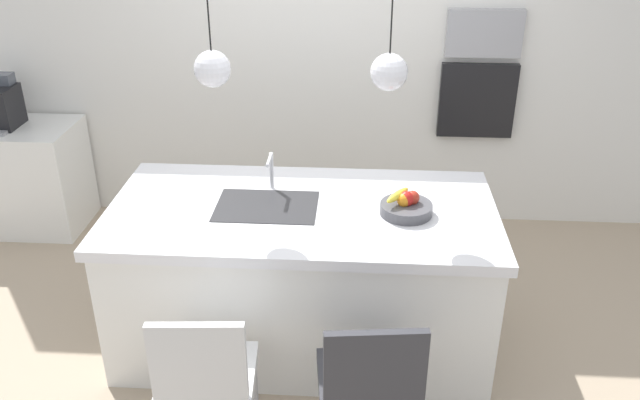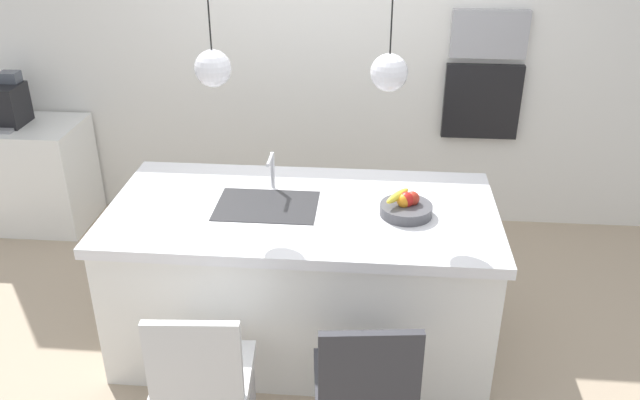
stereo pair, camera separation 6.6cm
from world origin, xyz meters
The scene contains 14 objects.
floor centered at (0.00, 0.00, 0.00)m, with size 6.60×6.60×0.00m, color tan.
back_wall centered at (0.00, 1.65, 1.30)m, with size 6.00×0.10×2.60m, color silver.
kitchen_island centered at (0.00, 0.00, 0.45)m, with size 2.15×1.09×0.89m.
sink_basin centered at (-0.20, 0.00, 0.88)m, with size 0.56×0.40×0.02m, color #2D2D30.
faucet centered at (-0.20, 0.21, 1.03)m, with size 0.02×0.17×0.22m.
fruit_bowl centered at (0.57, -0.04, 0.94)m, with size 0.28×0.28×0.14m.
side_counter centered at (-2.40, 1.28, 0.41)m, with size 1.10×0.60×0.83m, color white.
coffee_machine centered at (-2.33, 1.28, 0.99)m, with size 0.20×0.35×0.38m.
microwave centered at (1.17, 1.58, 1.51)m, with size 0.54×0.08×0.34m, color #9E9EA3.
oven centered at (1.17, 1.58, 1.01)m, with size 0.56×0.08×0.56m, color black.
chair_near centered at (-0.37, -0.93, 0.49)m, with size 0.47×0.45×0.87m.
chair_middle centered at (0.39, -0.93, 0.49)m, with size 0.51×0.48×0.88m.
pendant_light_left centered at (-0.44, 0.00, 1.66)m, with size 0.19×0.19×0.79m.
pendant_light_right centered at (0.44, 0.00, 1.66)m, with size 0.19×0.19×0.79m.
Camera 2 is at (0.38, -3.23, 2.59)m, focal length 37.31 mm.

